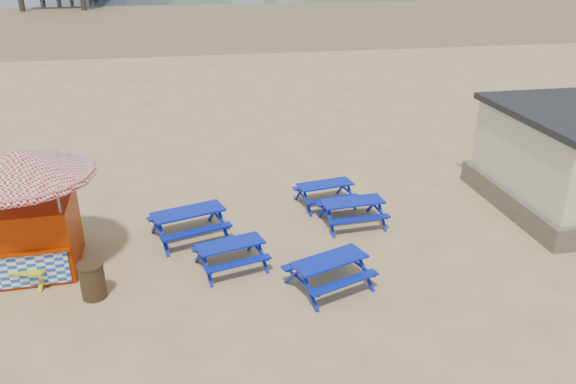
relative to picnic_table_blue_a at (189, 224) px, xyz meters
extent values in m
plane|color=tan|center=(2.78, -1.09, -0.42)|extent=(400.00, 400.00, 0.00)
plane|color=olive|center=(2.78, 53.91, -0.42)|extent=(400.00, 400.00, 0.00)
cube|color=#071B93|center=(0.00, 0.00, 0.39)|extent=(2.14, 1.33, 0.06)
cube|color=#071B93|center=(-0.19, 0.64, 0.08)|extent=(1.99, 0.85, 0.06)
cube|color=#071B93|center=(0.19, -0.64, 0.08)|extent=(1.99, 0.85, 0.06)
cube|color=#071B93|center=(4.31, 1.45, 0.28)|extent=(1.82, 0.95, 0.05)
cube|color=#071B93|center=(4.22, 2.02, 0.01)|extent=(1.75, 0.53, 0.05)
cube|color=#071B93|center=(4.41, 0.88, 0.01)|extent=(1.75, 0.53, 0.05)
cube|color=#071B93|center=(4.76, -0.04, 0.32)|extent=(1.86, 0.83, 0.05)
cube|color=#071B93|center=(4.72, 0.57, 0.04)|extent=(1.83, 0.38, 0.05)
cube|color=#071B93|center=(4.81, -0.64, 0.04)|extent=(1.83, 0.38, 0.05)
cube|color=#071B93|center=(1.00, -1.84, 0.27)|extent=(1.81, 1.07, 0.05)
cube|color=#071B93|center=(0.86, -1.29, 0.01)|extent=(1.71, 0.66, 0.05)
cube|color=#071B93|center=(1.14, -2.39, 0.01)|extent=(1.71, 0.66, 0.05)
cube|color=#071B93|center=(3.25, -3.17, 0.33)|extent=(1.99, 1.32, 0.05)
cube|color=#071B93|center=(3.04, -2.59, 0.04)|extent=(1.83, 0.89, 0.05)
cube|color=#071B93|center=(3.47, -3.75, 0.04)|extent=(1.83, 0.89, 0.05)
cube|color=#071B93|center=(10.72, -1.95, 0.26)|extent=(1.71, 0.75, 0.05)
cube|color=#071B93|center=(10.76, -1.39, 0.00)|extent=(1.69, 0.33, 0.05)
cube|color=#9FBB16|center=(-4.25, -1.16, 0.39)|extent=(2.14, 1.30, 0.06)
cube|color=#9FBB16|center=(-4.06, -0.52, 0.08)|extent=(2.00, 0.82, 0.06)
cube|color=#9FBB16|center=(-4.43, -1.80, 0.08)|extent=(2.00, 0.82, 0.06)
cube|color=#942100|center=(-3.89, -0.89, 0.52)|extent=(2.15, 2.15, 1.88)
cube|color=#942100|center=(-3.85, -1.97, 0.57)|extent=(2.07, 0.17, 0.08)
cube|color=#194CB2|center=(-3.85, -1.94, 0.10)|extent=(1.88, 0.11, 0.85)
cone|color=silver|center=(-3.89, -0.89, 2.45)|extent=(3.71, 3.71, 0.66)
cylinder|color=silver|center=(-3.89, -0.89, 2.12)|extent=(3.61, 3.61, 0.17)
cylinder|color=#362217|center=(-2.29, -2.56, 0.02)|extent=(0.57, 0.57, 0.87)
cylinder|color=#362217|center=(-2.29, -2.56, 0.46)|extent=(0.62, 0.62, 0.04)
camera|label=1|loc=(0.13, -14.36, 7.21)|focal=35.00mm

